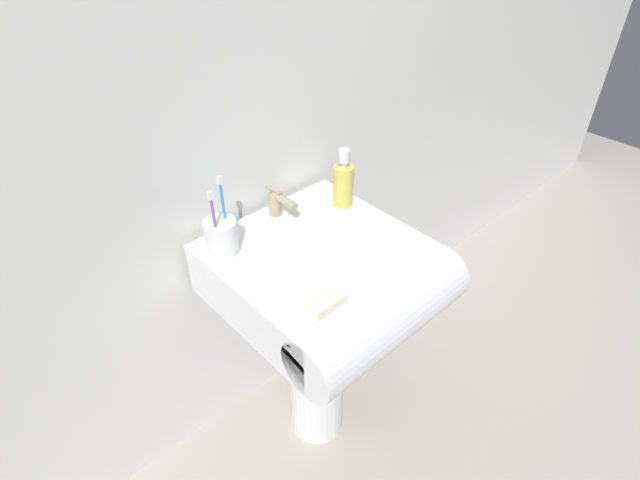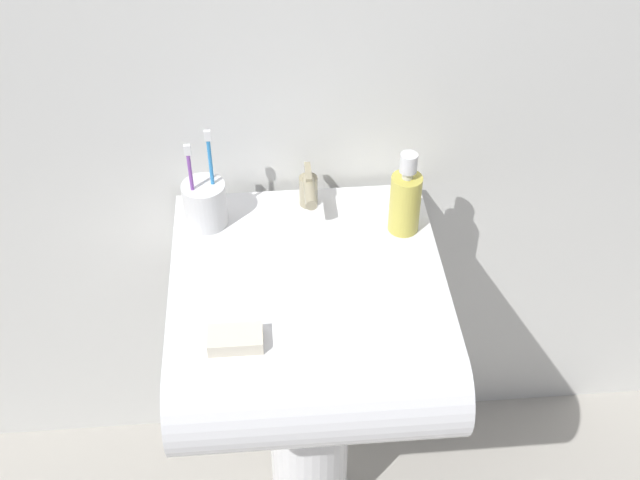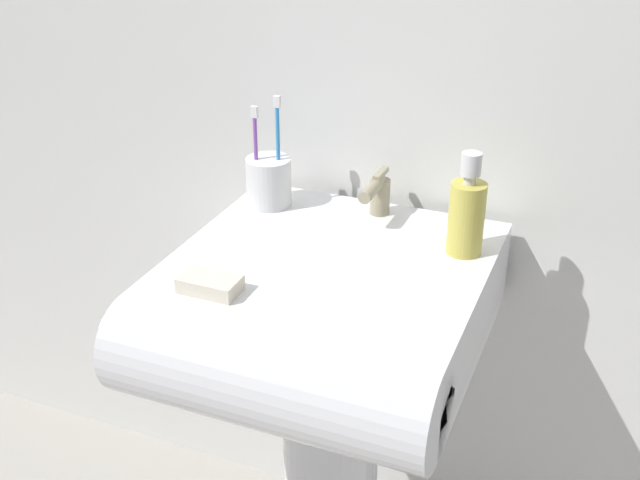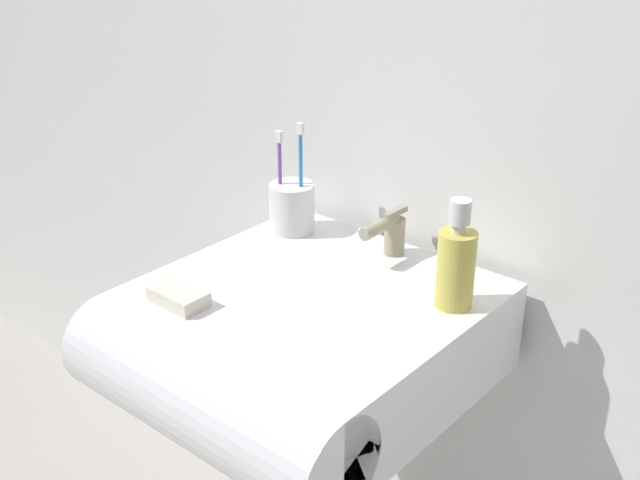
{
  "view_description": "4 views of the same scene",
  "coord_description": "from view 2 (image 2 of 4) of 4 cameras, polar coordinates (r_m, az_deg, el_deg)",
  "views": [
    {
      "loc": [
        -0.67,
        -0.74,
        1.55
      ],
      "look_at": [
        0.01,
        -0.0,
        0.79
      ],
      "focal_mm": 28.0,
      "sensor_mm": 36.0,
      "label": 1
    },
    {
      "loc": [
        -0.06,
        -1.05,
        1.76
      ],
      "look_at": [
        0.02,
        0.0,
        0.84
      ],
      "focal_mm": 45.0,
      "sensor_mm": 36.0,
      "label": 2
    },
    {
      "loc": [
        0.41,
        -1.06,
        1.38
      ],
      "look_at": [
        -0.02,
        -0.01,
        0.8
      ],
      "focal_mm": 45.0,
      "sensor_mm": 36.0,
      "label": 3
    },
    {
      "loc": [
        0.73,
        -0.84,
        1.37
      ],
      "look_at": [
        -0.01,
        0.03,
        0.84
      ],
      "focal_mm": 45.0,
      "sensor_mm": 36.0,
      "label": 4
    }
  ],
  "objects": [
    {
      "name": "faucet",
      "position": [
        1.55,
        -0.8,
        3.58
      ],
      "size": [
        0.04,
        0.11,
        0.08
      ],
      "color": "tan",
      "rests_on": "sink_basin"
    },
    {
      "name": "toothbrush_cup",
      "position": [
        1.53,
        -8.19,
        2.62
      ],
      "size": [
        0.08,
        0.08,
        0.21
      ],
      "color": "white",
      "rests_on": "sink_basin"
    },
    {
      "name": "bar_soap",
      "position": [
        1.32,
        -6.04,
        -7.03
      ],
      "size": [
        0.09,
        0.05,
        0.02
      ],
      "primitive_type": "cube",
      "color": "silver",
      "rests_on": "sink_basin"
    },
    {
      "name": "sink_pedestal",
      "position": [
        1.79,
        -0.79,
        -12.83
      ],
      "size": [
        0.17,
        0.17,
        0.62
      ],
      "primitive_type": "cylinder",
      "color": "white",
      "rests_on": "ground"
    },
    {
      "name": "sink_basin",
      "position": [
        1.46,
        -0.77,
        -5.79
      ],
      "size": [
        0.49,
        0.54,
        0.15
      ],
      "color": "white",
      "rests_on": "sink_pedestal"
    },
    {
      "name": "soap_bottle",
      "position": [
        1.49,
        6.08,
        2.85
      ],
      "size": [
        0.06,
        0.06,
        0.17
      ],
      "color": "gold",
      "rests_on": "sink_basin"
    }
  ]
}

